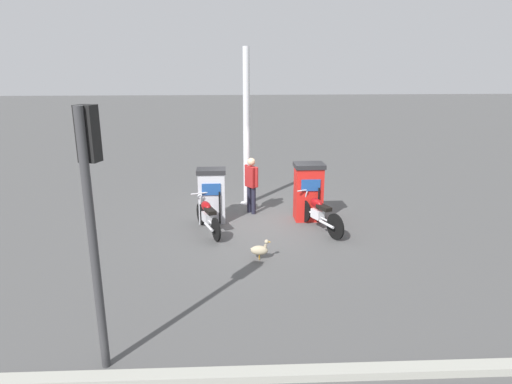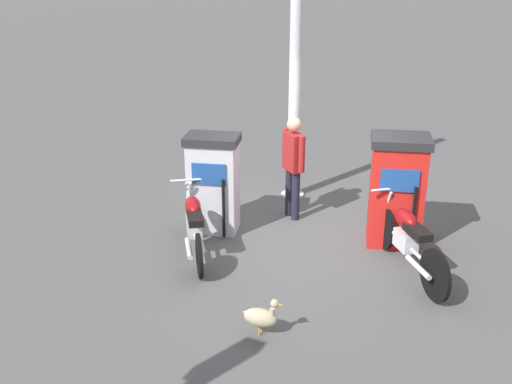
{
  "view_description": "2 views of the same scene",
  "coord_description": "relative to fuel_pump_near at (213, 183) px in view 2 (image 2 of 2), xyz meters",
  "views": [
    {
      "loc": [
        11.45,
        -0.94,
        4.12
      ],
      "look_at": [
        1.25,
        -0.22,
        1.21
      ],
      "focal_mm": 30.52,
      "sensor_mm": 36.0,
      "label": 1
    },
    {
      "loc": [
        7.98,
        0.59,
        3.9
      ],
      "look_at": [
        0.78,
        -0.56,
        1.0
      ],
      "focal_mm": 41.38,
      "sensor_mm": 36.0,
      "label": 2
    }
  ],
  "objects": [
    {
      "name": "ground_plane",
      "position": [
        0.07,
        1.34,
        -0.77
      ],
      "size": [
        120.0,
        120.0,
        0.0
      ],
      "primitive_type": "plane",
      "color": "#4C4C4C"
    },
    {
      "name": "fuel_pump_near",
      "position": [
        0.0,
        0.0,
        0.0
      ],
      "size": [
        0.59,
        0.79,
        1.51
      ],
      "color": "silver",
      "rests_on": "ground"
    },
    {
      "name": "fuel_pump_far",
      "position": [
        -0.0,
        2.69,
        0.06
      ],
      "size": [
        0.7,
        0.82,
        1.62
      ],
      "color": "red",
      "rests_on": "ground"
    },
    {
      "name": "motorcycle_near_pump",
      "position": [
        0.78,
        -0.11,
        -0.3
      ],
      "size": [
        1.81,
        0.8,
        0.93
      ],
      "color": "black",
      "rests_on": "ground"
    },
    {
      "name": "motorcycle_far_pump",
      "position": [
        0.84,
        2.79,
        -0.28
      ],
      "size": [
        1.97,
        0.94,
        0.97
      ],
      "color": "black",
      "rests_on": "ground"
    },
    {
      "name": "attendant_person",
      "position": [
        -0.67,
        1.13,
        0.18
      ],
      "size": [
        0.51,
        0.41,
        1.65
      ],
      "color": "#1E1E2D",
      "rests_on": "ground"
    },
    {
      "name": "wandering_duck",
      "position": [
        2.58,
        1.12,
        -0.54
      ],
      "size": [
        0.25,
        0.47,
        0.48
      ],
      "color": "tan",
      "rests_on": "ground"
    },
    {
      "name": "canopy_support_pole",
      "position": [
        -1.59,
        1.04,
        1.53
      ],
      "size": [
        0.4,
        0.4,
        4.74
      ],
      "color": "silver",
      "rests_on": "ground"
    }
  ]
}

